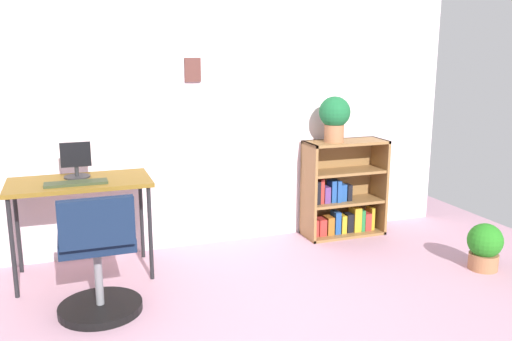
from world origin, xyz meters
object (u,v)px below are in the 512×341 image
desk (80,189)px  monitor (76,162)px  keyboard (76,183)px  potted_plant_on_shelf (335,116)px  potted_plant_floor (485,246)px  bookshelf_low (341,193)px  office_chair (98,262)px

desk → monitor: monitor is taller
monitor → keyboard: size_ratio=0.62×
potted_plant_on_shelf → potted_plant_floor: bearing=-54.7°
bookshelf_low → potted_plant_floor: (0.62, -1.09, -0.19)m
monitor → potted_plant_floor: bearing=-19.0°
bookshelf_low → monitor: bearing=-177.0°
desk → bookshelf_low: bearing=5.4°
monitor → keyboard: bearing=-93.5°
keyboard → potted_plant_floor: 3.00m
desk → potted_plant_floor: size_ratio=2.75×
monitor → potted_plant_on_shelf: potted_plant_on_shelf is taller
bookshelf_low → potted_plant_floor: bearing=-60.2°
monitor → bookshelf_low: 2.26m
keyboard → desk: bearing=78.5°
potted_plant_floor → bookshelf_low: bearing=119.8°
keyboard → potted_plant_on_shelf: (2.11, 0.27, 0.35)m
desk → office_chair: (0.06, -0.67, -0.30)m
monitor → office_chair: monitor is taller
keyboard → potted_plant_on_shelf: 2.16m
bookshelf_low → office_chair: bearing=-157.6°
monitor → office_chair: size_ratio=0.32×
desk → potted_plant_on_shelf: 2.14m
office_chair → bookshelf_low: 2.31m
desk → office_chair: size_ratio=1.22×
desk → keyboard: 0.14m
bookshelf_low → desk: bearing=-174.6°
keyboard → potted_plant_on_shelf: potted_plant_on_shelf is taller
desk → potted_plant_floor: desk is taller
potted_plant_floor → office_chair: bearing=175.6°
desk → potted_plant_on_shelf: (2.09, 0.16, 0.42)m
keyboard → office_chair: bearing=-81.2°
potted_plant_floor → potted_plant_on_shelf: bearing=125.3°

